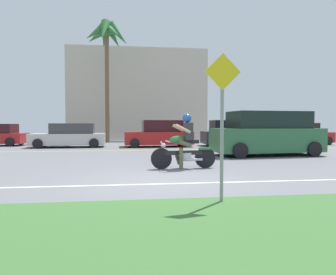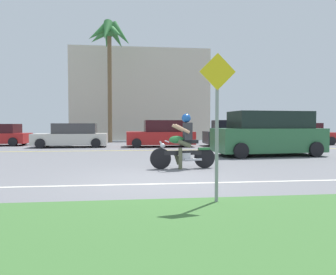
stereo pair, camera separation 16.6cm
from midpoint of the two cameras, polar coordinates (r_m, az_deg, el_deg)
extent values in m
cube|color=slate|center=(10.78, -3.11, -5.05)|extent=(56.00, 30.00, 0.04)
cube|color=#3D6B33|center=(3.87, 3.48, -18.09)|extent=(56.00, 3.80, 0.06)
cube|color=silver|center=(7.30, -1.45, -8.46)|extent=(50.40, 0.12, 0.01)
cube|color=yellow|center=(16.53, -4.31, -2.35)|extent=(50.40, 0.12, 0.01)
cylinder|color=black|center=(9.64, -0.88, -3.88)|extent=(0.65, 0.13, 0.65)
cylinder|color=black|center=(9.94, 7.15, -3.71)|extent=(0.65, 0.13, 0.65)
cylinder|color=#B7BAC1|center=(9.63, -0.25, -2.29)|extent=(0.29, 0.07, 0.56)
cube|color=black|center=(9.75, 3.20, -2.79)|extent=(1.18, 0.17, 0.13)
cube|color=#B7BAC1|center=(9.77, 3.51, -3.54)|extent=(0.36, 0.23, 0.26)
ellipsoid|color=#236B33|center=(9.68, 2.08, -0.40)|extent=(0.47, 0.26, 0.24)
cube|color=black|center=(9.77, 4.44, -0.76)|extent=(0.53, 0.26, 0.11)
cube|color=#236B33|center=(9.91, 7.04, -2.04)|extent=(0.35, 0.19, 0.06)
cylinder|color=#B7BAC1|center=(9.62, 0.26, -0.70)|extent=(0.07, 0.67, 0.04)
sphere|color=#B7BAC1|center=(9.61, -0.50, -1.48)|extent=(0.15, 0.15, 0.15)
cylinder|color=#B7BAC1|center=(9.71, 5.10, -4.03)|extent=(0.54, 0.10, 0.08)
cube|color=#2D2D33|center=(9.74, 4.07, 1.14)|extent=(0.25, 0.36, 0.54)
sphere|color=#194C9E|center=(9.73, 3.83, 3.55)|extent=(0.28, 0.28, 0.28)
cylinder|color=#51563D|center=(9.84, 3.19, -1.05)|extent=(0.44, 0.16, 0.27)
cylinder|color=#51563D|center=(9.63, 3.47, -1.12)|extent=(0.44, 0.16, 0.27)
cylinder|color=#51563D|center=(9.60, 2.76, -3.88)|extent=(0.12, 0.12, 0.66)
cylinder|color=#51563D|center=(9.86, 2.17, -3.93)|extent=(0.23, 0.13, 0.36)
cylinder|color=tan|center=(9.91, 2.57, 1.63)|extent=(0.49, 0.12, 0.30)
cylinder|color=tan|center=(9.48, 3.11, 1.59)|extent=(0.49, 0.12, 0.30)
cube|color=#2D663D|center=(14.50, 18.05, -0.43)|extent=(4.86, 2.27, 1.03)
cube|color=black|center=(14.53, 18.42, 3.06)|extent=(3.52, 1.90, 0.74)
cylinder|color=black|center=(16.21, 21.64, -1.50)|extent=(0.66, 0.27, 0.64)
cylinder|color=black|center=(14.64, 10.39, -1.77)|extent=(0.66, 0.27, 0.64)
cylinder|color=black|center=(14.66, 25.65, -1.96)|extent=(0.66, 0.27, 0.64)
cylinder|color=black|center=(12.91, 13.48, -2.35)|extent=(0.66, 0.27, 0.64)
cylinder|color=black|center=(15.85, 25.83, -0.13)|extent=(0.24, 0.59, 0.58)
cylinder|color=black|center=(23.34, -24.62, -0.49)|extent=(0.57, 0.21, 0.56)
cylinder|color=black|center=(21.75, -26.24, -0.72)|extent=(0.57, 0.21, 0.56)
cube|color=beige|center=(19.81, -17.09, -0.26)|extent=(4.38, 1.95, 0.67)
cube|color=#3B3A3D|center=(19.75, -16.37, 1.60)|extent=(2.56, 1.64, 0.62)
cylinder|color=black|center=(20.55, -12.40, -0.69)|extent=(0.57, 0.20, 0.56)
cylinder|color=black|center=(20.99, -20.92, -0.73)|extent=(0.57, 0.20, 0.56)
cylinder|color=black|center=(18.75, -12.79, -0.99)|extent=(0.57, 0.20, 0.56)
cylinder|color=black|center=(19.23, -22.08, -1.03)|extent=(0.57, 0.20, 0.56)
cube|color=#AD1E1E|center=(19.29, -1.20, -0.08)|extent=(4.18, 1.94, 0.77)
cube|color=#351116|center=(19.30, -0.47, 2.11)|extent=(2.44, 1.63, 0.71)
cylinder|color=black|center=(20.43, 2.63, -0.66)|extent=(0.56, 0.20, 0.56)
cylinder|color=black|center=(20.09, -5.73, -0.72)|extent=(0.56, 0.20, 0.56)
cylinder|color=black|center=(18.64, 3.68, -0.96)|extent=(0.56, 0.20, 0.56)
cylinder|color=black|center=(18.27, -5.49, -1.03)|extent=(0.56, 0.20, 0.56)
cube|color=#232328|center=(20.37, 12.33, 0.01)|extent=(3.88, 1.92, 0.77)
cube|color=black|center=(20.29, 11.73, 2.10)|extent=(2.26, 1.63, 0.71)
cylinder|color=black|center=(19.12, 9.21, -0.90)|extent=(0.56, 0.19, 0.56)
cylinder|color=black|center=(20.00, 16.91, -0.83)|extent=(0.56, 0.19, 0.56)
cylinder|color=black|center=(20.90, 7.94, -0.61)|extent=(0.56, 0.19, 0.56)
cylinder|color=black|center=(21.71, 15.06, -0.56)|extent=(0.56, 0.19, 0.56)
cube|color=#AD1E1E|center=(23.10, 23.75, 0.03)|extent=(4.12, 2.01, 0.68)
cube|color=#351116|center=(22.95, 23.28, 1.66)|extent=(2.42, 1.65, 0.63)
cylinder|color=black|center=(21.59, 21.87, -0.66)|extent=(0.57, 0.22, 0.56)
cylinder|color=black|center=(23.27, 27.87, -0.56)|extent=(0.57, 0.22, 0.56)
cylinder|color=black|center=(23.06, 19.57, -0.44)|extent=(0.57, 0.22, 0.56)
cylinder|color=black|center=(24.64, 25.38, -0.36)|extent=(0.57, 0.22, 0.56)
cylinder|color=brown|center=(24.22, -10.39, 9.00)|extent=(0.32, 0.32, 8.33)
sphere|color=#337538|center=(25.04, -10.47, 18.51)|extent=(0.82, 0.82, 0.82)
cone|color=#337538|center=(24.84, -8.39, 18.13)|extent=(1.85, 0.91, 1.93)
cone|color=#337538|center=(25.66, -9.23, 17.61)|extent=(1.64, 2.00, 1.77)
cone|color=#337538|center=(25.81, -10.78, 17.51)|extent=(1.11, 2.05, 1.77)
cone|color=#337538|center=(25.50, -12.09, 17.69)|extent=(2.09, 1.72, 1.43)
cone|color=#337538|center=(24.62, -12.37, 18.25)|extent=(2.03, 1.59, 1.76)
cone|color=#337538|center=(24.17, -10.98, 18.56)|extent=(0.99, 1.87, 1.93)
cone|color=#337538|center=(24.25, -9.42, 18.52)|extent=(1.68, 2.09, 1.54)
cylinder|color=gray|center=(5.39, 9.76, -1.55)|extent=(0.06, 0.06, 2.03)
cube|color=yellow|center=(5.43, 9.92, 11.75)|extent=(0.62, 0.03, 0.62)
cube|color=beige|center=(28.79, -4.87, 7.57)|extent=(12.02, 4.00, 7.92)
camera|label=1|loc=(0.08, -89.58, 0.02)|focal=33.40mm
camera|label=2|loc=(0.08, 90.42, -0.02)|focal=33.40mm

